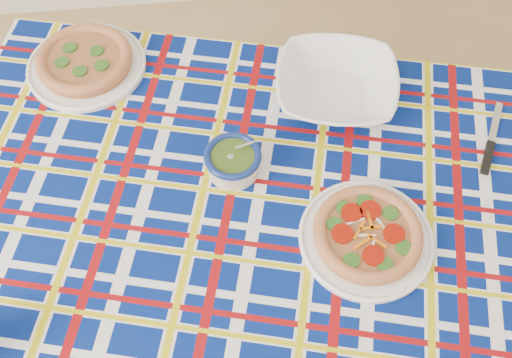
{
  "coord_description": "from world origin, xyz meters",
  "views": [
    {
      "loc": [
        0.26,
        -0.0,
        1.67
      ],
      "look_at": [
        0.32,
        0.61,
        0.71
      ],
      "focal_mm": 40.0,
      "sensor_mm": 36.0,
      "label": 1
    }
  ],
  "objects_px": {
    "pesto_bowl": "(233,160)",
    "serving_bowl": "(336,86)",
    "main_focaccia_plate": "(368,234)",
    "dining_table": "(283,232)"
  },
  "relations": [
    {
      "from": "main_focaccia_plate",
      "to": "pesto_bowl",
      "type": "bearing_deg",
      "value": 141.59
    },
    {
      "from": "main_focaccia_plate",
      "to": "serving_bowl",
      "type": "height_order",
      "value": "serving_bowl"
    },
    {
      "from": "dining_table",
      "to": "serving_bowl",
      "type": "height_order",
      "value": "serving_bowl"
    },
    {
      "from": "pesto_bowl",
      "to": "main_focaccia_plate",
      "type": "bearing_deg",
      "value": -38.41
    },
    {
      "from": "main_focaccia_plate",
      "to": "serving_bowl",
      "type": "bearing_deg",
      "value": 89.0
    },
    {
      "from": "pesto_bowl",
      "to": "serving_bowl",
      "type": "bearing_deg",
      "value": 35.53
    },
    {
      "from": "dining_table",
      "to": "pesto_bowl",
      "type": "xyz_separation_m",
      "value": [
        -0.09,
        0.12,
        0.11
      ]
    },
    {
      "from": "serving_bowl",
      "to": "pesto_bowl",
      "type": "bearing_deg",
      "value": -144.47
    },
    {
      "from": "dining_table",
      "to": "main_focaccia_plate",
      "type": "bearing_deg",
      "value": -10.73
    },
    {
      "from": "pesto_bowl",
      "to": "serving_bowl",
      "type": "relative_size",
      "value": 0.44
    }
  ]
}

